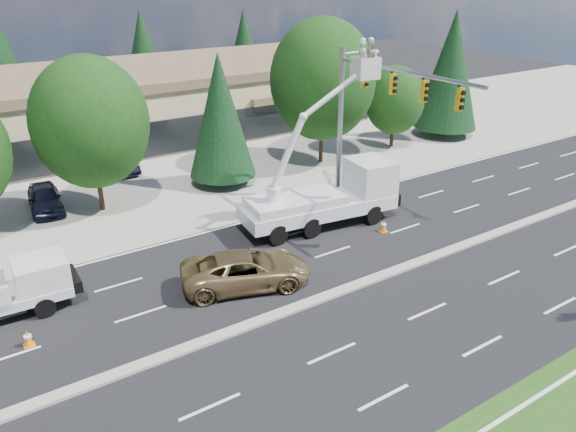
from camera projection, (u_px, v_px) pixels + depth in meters
ground at (285, 313)px, 23.20m from camera, size 140.00×140.00×0.00m
concrete_apron at (125, 176)px, 38.43m from camera, size 140.00×22.00×0.01m
road_median at (285, 312)px, 23.17m from camera, size 120.00×0.55×0.12m
strip_mall at (79, 107)px, 44.87m from camera, size 50.40×15.40×5.50m
tree_front_d at (90, 123)px, 30.98m from camera, size 6.45×6.45×8.94m
tree_front_e at (220, 115)px, 35.30m from camera, size 4.30×4.30×8.47m
tree_front_f at (323, 80)px, 38.77m from camera, size 7.34×7.34×10.19m
tree_front_g at (395, 100)px, 43.22m from camera, size 4.58×4.58×6.36m
tree_front_h at (451, 70)px, 45.55m from camera, size 5.15×5.15×10.16m
tree_back_c at (143, 53)px, 58.21m from camera, size 4.71×4.71×9.29m
tree_back_d at (244, 47)px, 64.37m from camera, size 4.50×4.50×8.88m
signal_mast at (366, 105)px, 31.17m from camera, size 2.76×10.16×9.00m
utility_pickup at (8, 295)px, 22.80m from camera, size 5.65×2.38×2.14m
bucket_truck at (333, 187)px, 30.58m from camera, size 8.93×3.75×9.86m
traffic_cone_a at (28, 338)px, 21.05m from camera, size 0.40×0.40×0.70m
traffic_cone_b at (197, 284)px, 24.69m from camera, size 0.40×0.40×0.70m
traffic_cone_c at (272, 256)px, 27.09m from camera, size 0.40×0.40×0.70m
traffic_cone_d at (384, 226)px, 30.20m from camera, size 0.40×0.40×0.70m
minivan at (246, 270)px, 24.89m from camera, size 6.26×4.33×1.59m
parked_car_west at (45, 198)px, 32.76m from camera, size 2.24×4.54×1.49m
parked_car_east at (119, 163)px, 38.92m from camera, size 1.83×4.18×1.34m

